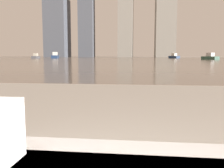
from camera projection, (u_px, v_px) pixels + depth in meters
The scene contains 8 objects.
harbor_water at pixel (140, 59), 61.07m from camera, with size 180.00×110.00×0.01m.
harbor_boat_0 at pixel (36, 57), 63.36m from camera, with size 1.55×3.63×1.32m.
harbor_boat_1 at pixel (210, 57), 46.51m from camera, with size 2.73×3.58×1.29m.
harbor_boat_2 at pixel (55, 56), 68.25m from camera, with size 2.45×4.77×1.71m.
harbor_boat_3 at pixel (174, 56), 69.80m from camera, with size 2.89×3.84×1.38m.
skyline_tower_0 at pixel (57, 28), 119.35m from camera, with size 10.09×11.43×27.50m.
skyline_tower_2 at pixel (126, 22), 115.26m from camera, with size 6.46×13.37×32.72m.
skyline_tower_3 at pixel (165, 6), 112.42m from camera, with size 8.67×13.91×46.32m.
Camera 1 is at (0.37, 0.25, 0.80)m, focal length 40.00 mm.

